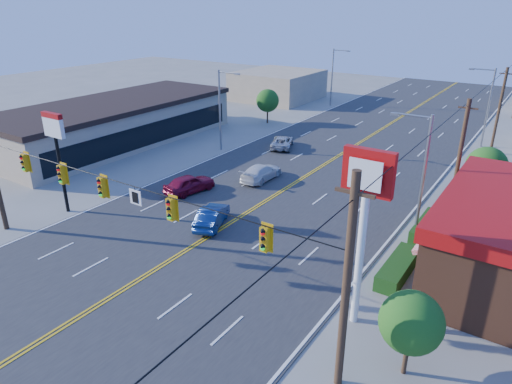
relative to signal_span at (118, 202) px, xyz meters
The scene contains 20 objects.
ground 4.89m from the signal_span, ahead, with size 160.00×160.00×0.00m, color gray.
road 20.58m from the signal_span, 89.66° to the left, with size 20.00×120.00×0.06m, color #2D2D30.
signal_span is the anchor object (origin of this frame).
kfc_pylon 11.87m from the signal_span, 19.78° to the left, with size 2.20×0.36×8.50m.
strip_mall 28.46m from the signal_span, 140.56° to the left, with size 10.40×26.40×4.40m.
pizza_hut_sign 11.60m from the signal_span, 159.81° to the left, with size 1.90×0.30×6.85m.
streetlight_se 17.76m from the signal_span, 52.06° to the left, with size 2.55×0.25×8.00m.
streetlight_ne 39.54m from the signal_span, 73.98° to the left, with size 2.55×0.25×8.00m.
streetlight_sw 24.46m from the signal_span, 115.88° to the left, with size 2.55×0.25×8.00m.
streetlight_nw 49.17m from the signal_span, 102.54° to the left, with size 2.55×0.25×8.00m.
utility_pole_near 21.82m from the signal_span, 55.61° to the left, with size 0.28×0.28×8.40m, color #47301E.
utility_pole_mid 38.06m from the signal_span, 71.11° to the left, with size 0.28×0.28×8.40m, color #47301E.
tree_kfc_rear 25.95m from the signal_span, 58.24° to the left, with size 2.94×2.94×4.41m.
tree_kfc_front 14.46m from the signal_span, ahead, with size 2.52×2.52×3.78m.
tree_west 36.42m from the signal_span, 110.75° to the left, with size 2.80×2.80×4.20m.
bld_west_far 52.03m from the signal_span, 112.50° to the left, with size 11.00×12.00×4.20m, color tan.
car_magenta 13.57m from the signal_span, 116.90° to the left, with size 1.71×4.24×1.44m, color maroon.
car_blue 9.05m from the signal_span, 95.14° to the left, with size 1.42×4.07×1.34m, color navy.
car_white 17.73m from the signal_span, 98.93° to the left, with size 1.85×4.54×1.32m, color silver.
car_silver 26.93m from the signal_span, 102.86° to the left, with size 1.99×4.32×1.20m, color silver.
Camera 1 is at (16.99, -13.29, 14.01)m, focal length 32.00 mm.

